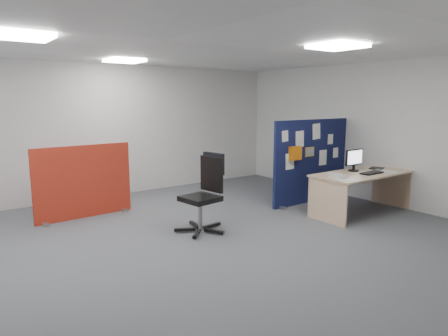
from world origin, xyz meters
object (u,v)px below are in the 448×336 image
monitor_main (354,159)px  red_divider (84,182)px  main_desk (360,181)px  office_chair (206,188)px  navy_divider (311,161)px

monitor_main → red_divider: bearing=147.9°
main_desk → office_chair: (-2.72, 0.79, 0.10)m
navy_divider → red_divider: (-3.89, 1.54, -0.20)m
red_divider → office_chair: (1.29, -1.79, 0.06)m
monitor_main → red_divider: size_ratio=0.27×
office_chair → main_desk: bearing=-24.7°
office_chair → monitor_main: bearing=-21.9°
red_divider → office_chair: 2.20m
main_desk → red_divider: 4.76m
main_desk → navy_divider: bearing=96.5°
main_desk → red_divider: bearing=147.2°
monitor_main → red_divider: 4.70m
main_desk → red_divider: (-4.01, 2.58, 0.04)m
red_divider → monitor_main: bearing=-34.1°
main_desk → monitor_main: (-0.00, 0.14, 0.38)m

